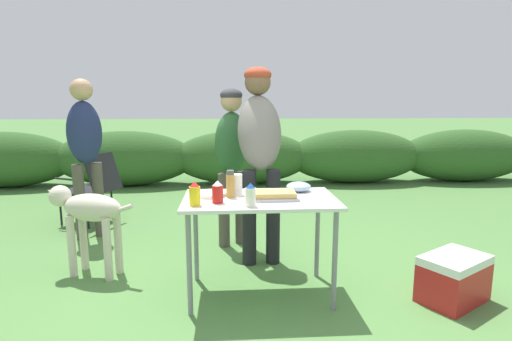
# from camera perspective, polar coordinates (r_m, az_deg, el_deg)

# --- Properties ---
(ground_plane) EXTENTS (60.00, 60.00, 0.00)m
(ground_plane) POSITION_cam_1_polar(r_m,az_deg,el_deg) (3.14, 0.54, -17.15)
(ground_plane) COLOR #4C7A3D
(shrub_hedge) EXTENTS (14.40, 0.90, 0.93)m
(shrub_hedge) POSITION_cam_1_polar(r_m,az_deg,el_deg) (6.92, -2.00, 1.89)
(shrub_hedge) COLOR #2D5623
(shrub_hedge) RESTS_ON ground
(folding_table) EXTENTS (1.10, 0.64, 0.74)m
(folding_table) POSITION_cam_1_polar(r_m,az_deg,el_deg) (2.90, 0.56, -5.41)
(folding_table) COLOR silver
(folding_table) RESTS_ON ground
(food_tray) EXTENTS (0.36, 0.22, 0.06)m
(food_tray) POSITION_cam_1_polar(r_m,az_deg,el_deg) (2.85, 2.39, -3.56)
(food_tray) COLOR #9E9EA3
(food_tray) RESTS_ON folding_table
(plate_stack) EXTENTS (0.24, 0.24, 0.03)m
(plate_stack) POSITION_cam_1_polar(r_m,az_deg,el_deg) (2.96, -6.53, -3.36)
(plate_stack) COLOR white
(plate_stack) RESTS_ON folding_table
(mixing_bowl) EXTENTS (0.19, 0.19, 0.07)m
(mixing_bowl) POSITION_cam_1_polar(r_m,az_deg,el_deg) (3.11, 6.11, -2.30)
(mixing_bowl) COLOR #99B2CC
(mixing_bowl) RESTS_ON folding_table
(paper_cup_stack) EXTENTS (0.08, 0.08, 0.16)m
(paper_cup_stack) POSITION_cam_1_polar(r_m,az_deg,el_deg) (2.96, -2.75, -2.02)
(paper_cup_stack) COLOR white
(paper_cup_stack) RESTS_ON folding_table
(mustard_bottle) EXTENTS (0.07, 0.07, 0.17)m
(mustard_bottle) POSITION_cam_1_polar(r_m,az_deg,el_deg) (2.69, -8.74, -3.34)
(mustard_bottle) COLOR yellow
(mustard_bottle) RESTS_ON folding_table
(ketchup_bottle) EXTENTS (0.08, 0.08, 0.16)m
(ketchup_bottle) POSITION_cam_1_polar(r_m,az_deg,el_deg) (2.74, -5.51, -3.11)
(ketchup_bottle) COLOR red
(ketchup_bottle) RESTS_ON folding_table
(mayo_bottle) EXTENTS (0.07, 0.07, 0.16)m
(mayo_bottle) POSITION_cam_1_polar(r_m,az_deg,el_deg) (2.64, -0.79, -3.55)
(mayo_bottle) COLOR silver
(mayo_bottle) RESTS_ON folding_table
(spice_jar) EXTENTS (0.06, 0.06, 0.20)m
(spice_jar) POSITION_cam_1_polar(r_m,az_deg,el_deg) (2.89, -3.69, -1.96)
(spice_jar) COLOR #B2893D
(spice_jar) RESTS_ON folding_table
(standing_person_in_olive_jacket) EXTENTS (0.41, 0.53, 1.73)m
(standing_person_in_olive_jacket) POSITION_cam_1_polar(r_m,az_deg,el_deg) (3.51, 0.51, 4.27)
(standing_person_in_olive_jacket) COLOR black
(standing_person_in_olive_jacket) RESTS_ON ground
(standing_person_with_beanie) EXTENTS (0.42, 0.38, 1.55)m
(standing_person_with_beanie) POSITION_cam_1_polar(r_m,az_deg,el_deg) (3.88, -3.48, 2.93)
(standing_person_with_beanie) COLOR #4C473D
(standing_person_with_beanie) RESTS_ON ground
(standing_person_in_red_jacket) EXTENTS (0.43, 0.40, 1.65)m
(standing_person_in_red_jacket) POSITION_cam_1_polar(r_m,az_deg,el_deg) (4.44, -23.21, 3.58)
(standing_person_in_red_jacket) COLOR #4C473D
(standing_person_in_red_jacket) RESTS_ON ground
(dog) EXTENTS (0.79, 0.37, 0.74)m
(dog) POSITION_cam_1_polar(r_m,az_deg,el_deg) (3.55, -22.88, -5.65)
(dog) COLOR beige
(dog) RESTS_ON ground
(camp_chair_green_behind_table) EXTENTS (0.73, 0.66, 0.83)m
(camp_chair_green_behind_table) POSITION_cam_1_polar(r_m,az_deg,el_deg) (5.05, -22.32, -1.83)
(camp_chair_green_behind_table) COLOR #232328
(camp_chair_green_behind_table) RESTS_ON ground
(cooler_box) EXTENTS (0.58, 0.52, 0.34)m
(cooler_box) POSITION_cam_1_polar(r_m,az_deg,el_deg) (3.29, 26.38, -13.66)
(cooler_box) COLOR #B21E1E
(cooler_box) RESTS_ON ground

